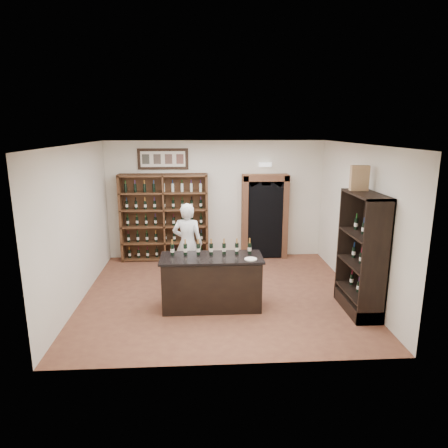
{
  "coord_description": "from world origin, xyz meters",
  "views": [
    {
      "loc": [
        -0.38,
        -7.57,
        3.3
      ],
      "look_at": [
        0.09,
        0.3,
        1.4
      ],
      "focal_mm": 32.0,
      "sensor_mm": 36.0,
      "label": 1
    }
  ],
  "objects_px": {
    "side_cabinet": "(362,272)",
    "shopkeeper": "(188,244)",
    "wine_crate": "(359,178)",
    "tasting_counter": "(212,282)",
    "counter_bottle_0": "(172,249)",
    "wine_shelf": "(165,217)"
  },
  "relations": [
    {
      "from": "wine_shelf",
      "to": "tasting_counter",
      "type": "height_order",
      "value": "wine_shelf"
    },
    {
      "from": "side_cabinet",
      "to": "wine_crate",
      "type": "relative_size",
      "value": 4.87
    },
    {
      "from": "tasting_counter",
      "to": "wine_crate",
      "type": "bearing_deg",
      "value": 0.01
    },
    {
      "from": "wine_shelf",
      "to": "counter_bottle_0",
      "type": "xyz_separation_m",
      "value": [
        0.38,
        -2.79,
        0.01
      ]
    },
    {
      "from": "tasting_counter",
      "to": "side_cabinet",
      "type": "bearing_deg",
      "value": -6.28
    },
    {
      "from": "side_cabinet",
      "to": "counter_bottle_0",
      "type": "bearing_deg",
      "value": 172.67
    },
    {
      "from": "wine_shelf",
      "to": "wine_crate",
      "type": "distance_m",
      "value": 4.95
    },
    {
      "from": "counter_bottle_0",
      "to": "side_cabinet",
      "type": "distance_m",
      "value": 3.49
    },
    {
      "from": "tasting_counter",
      "to": "counter_bottle_0",
      "type": "distance_m",
      "value": 0.96
    },
    {
      "from": "counter_bottle_0",
      "to": "side_cabinet",
      "type": "relative_size",
      "value": 0.14
    },
    {
      "from": "tasting_counter",
      "to": "side_cabinet",
      "type": "distance_m",
      "value": 2.75
    },
    {
      "from": "wine_crate",
      "to": "tasting_counter",
      "type": "bearing_deg",
      "value": -175.0
    },
    {
      "from": "side_cabinet",
      "to": "wine_crate",
      "type": "xyz_separation_m",
      "value": [
        -0.06,
        0.3,
        1.67
      ]
    },
    {
      "from": "counter_bottle_0",
      "to": "wine_crate",
      "type": "distance_m",
      "value": 3.63
    },
    {
      "from": "shopkeeper",
      "to": "wine_crate",
      "type": "bearing_deg",
      "value": 169.31
    },
    {
      "from": "wine_shelf",
      "to": "shopkeeper",
      "type": "height_order",
      "value": "wine_shelf"
    },
    {
      "from": "side_cabinet",
      "to": "shopkeeper",
      "type": "bearing_deg",
      "value": 154.33
    },
    {
      "from": "wine_shelf",
      "to": "shopkeeper",
      "type": "relative_size",
      "value": 1.24
    },
    {
      "from": "shopkeeper",
      "to": "wine_crate",
      "type": "height_order",
      "value": "wine_crate"
    },
    {
      "from": "counter_bottle_0",
      "to": "side_cabinet",
      "type": "xyz_separation_m",
      "value": [
        3.44,
        -0.44,
        -0.35
      ]
    },
    {
      "from": "tasting_counter",
      "to": "shopkeeper",
      "type": "height_order",
      "value": "shopkeeper"
    },
    {
      "from": "tasting_counter",
      "to": "wine_crate",
      "type": "xyz_separation_m",
      "value": [
        2.66,
        0.0,
        1.93
      ]
    }
  ]
}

